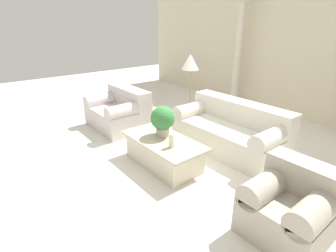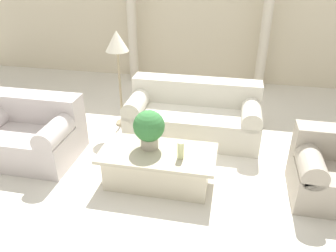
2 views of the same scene
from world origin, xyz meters
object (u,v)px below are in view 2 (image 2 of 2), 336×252
Objects in this scene: potted_plant at (149,128)px; floor_lamp at (117,46)px; armchair at (329,170)px; loveseat at (31,133)px; coffee_table at (158,167)px; sofa_long at (194,114)px.

floor_lamp is (-0.80, 1.29, 0.58)m from potted_plant.
floor_lamp reaches higher than armchair.
loveseat is at bearing 178.30° from armchair.
coffee_table is 0.91× the size of floor_lamp.
armchair is (1.93, 0.15, 0.13)m from coffee_table.
loveseat is 1.71m from floor_lamp.
armchair is (2.05, 0.06, -0.35)m from potted_plant.
coffee_table is at bearing -101.31° from sofa_long.
floor_lamp reaches higher than loveseat.
potted_plant is at bearing 145.32° from coffee_table.
armchair reaches higher than coffee_table.
sofa_long is at bearing 26.13° from loveseat.
potted_plant reaches higher than sofa_long.
coffee_table is at bearing -175.64° from armchair.
coffee_table is 1.75× the size of armchair.
floor_lamp is at bearing 121.60° from potted_plant.
potted_plant is (-0.12, 0.08, 0.47)m from coffee_table.
sofa_long is 1.50m from floor_lamp.
loveseat is at bearing 171.92° from coffee_table.
coffee_table is 1.94m from armchair.
floor_lamp is at bearing 123.64° from coffee_table.
sofa_long reaches higher than coffee_table.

